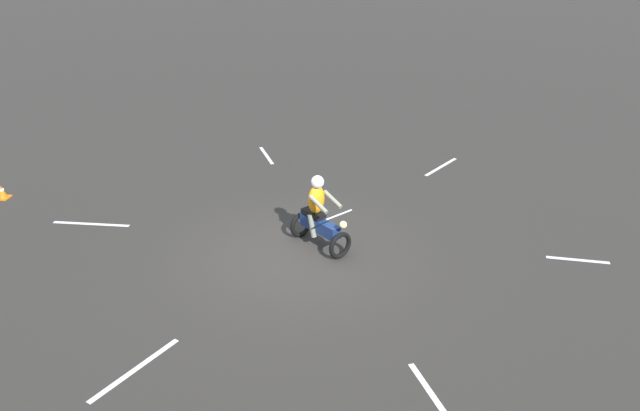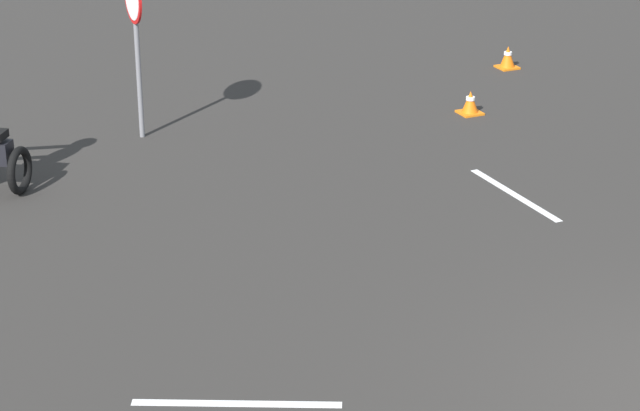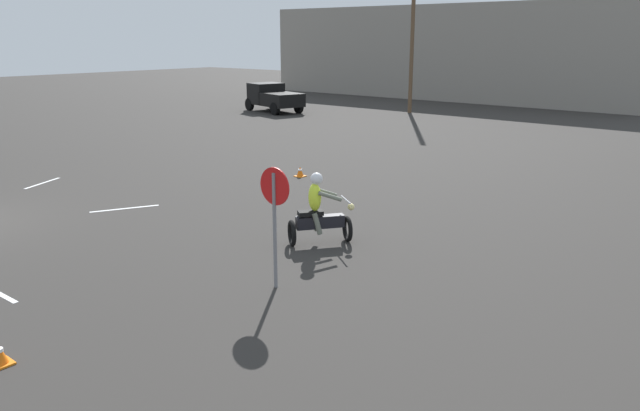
# 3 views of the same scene
# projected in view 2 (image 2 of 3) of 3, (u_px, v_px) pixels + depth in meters

# --- Properties ---
(stop_sign) EXTENTS (0.70, 0.08, 2.30)m
(stop_sign) POSITION_uv_depth(u_px,v_px,m) (135.00, 21.00, 16.59)
(stop_sign) COLOR slate
(stop_sign) RESTS_ON ground
(traffic_cone_near_left) EXTENTS (0.32, 0.32, 0.34)m
(traffic_cone_near_left) POSITION_uv_depth(u_px,v_px,m) (470.00, 103.00, 18.09)
(traffic_cone_near_left) COLOR orange
(traffic_cone_near_left) RESTS_ON ground
(traffic_cone_near_right) EXTENTS (0.32, 0.32, 0.37)m
(traffic_cone_near_right) POSITION_uv_depth(u_px,v_px,m) (508.00, 58.00, 20.25)
(traffic_cone_near_right) COLOR orange
(traffic_cone_near_right) RESTS_ON ground
(lane_stripe_e) EXTENTS (1.86, 0.13, 0.01)m
(lane_stripe_e) POSITION_uv_depth(u_px,v_px,m) (515.00, 194.00, 15.26)
(lane_stripe_e) COLOR silver
(lane_stripe_e) RESTS_ON ground
(lane_stripe_ne) EXTENTS (0.90, 1.69, 0.01)m
(lane_stripe_ne) POSITION_uv_depth(u_px,v_px,m) (237.00, 403.00, 10.82)
(lane_stripe_ne) COLOR silver
(lane_stripe_ne) RESTS_ON ground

